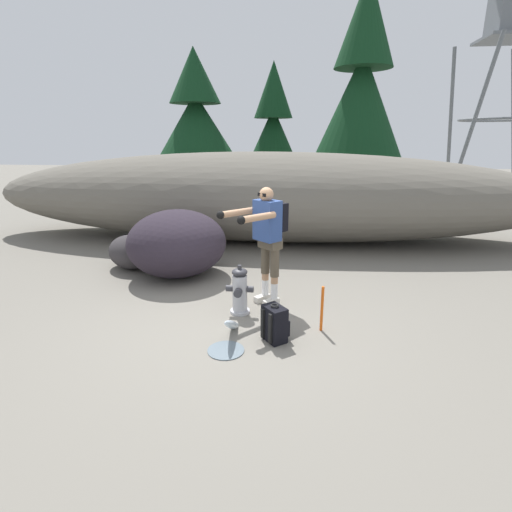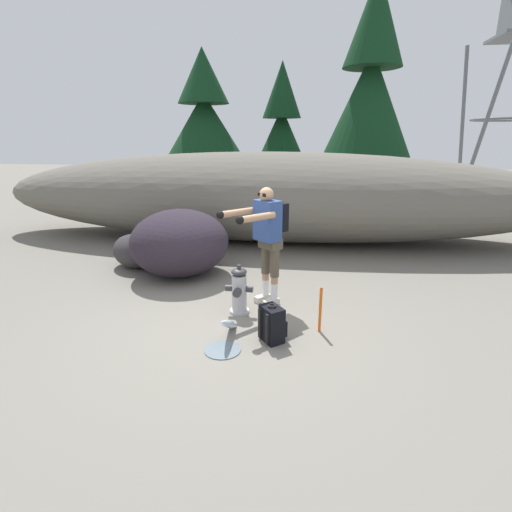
{
  "view_description": "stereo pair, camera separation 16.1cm",
  "coord_description": "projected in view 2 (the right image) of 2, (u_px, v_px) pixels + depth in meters",
  "views": [
    {
      "loc": [
        0.88,
        -4.7,
        2.37
      ],
      "look_at": [
        0.25,
        0.54,
        0.75
      ],
      "focal_mm": 27.21,
      "sensor_mm": 36.0,
      "label": 1
    },
    {
      "loc": [
        1.04,
        -4.67,
        2.37
      ],
      "look_at": [
        0.25,
        0.54,
        0.75
      ],
      "focal_mm": 27.21,
      "sensor_mm": 36.0,
      "label": 2
    }
  ],
  "objects": [
    {
      "name": "boulder_large",
      "position": [
        180.0,
        243.0,
        6.84
      ],
      "size": [
        2.36,
        2.34,
        1.18
      ],
      "primitive_type": "ellipsoid",
      "rotation": [
        0.0,
        0.0,
        3.74
      ],
      "color": "#29222C",
      "rests_on": "ground_plane"
    },
    {
      "name": "spare_backpack",
      "position": [
        272.0,
        324.0,
        4.66
      ],
      "size": [
        0.36,
        0.36,
        0.47
      ],
      "rotation": [
        0.0,
        0.0,
        0.67
      ],
      "color": "black",
      "rests_on": "ground_plane"
    },
    {
      "name": "survey_stake",
      "position": [
        320.0,
        310.0,
        4.86
      ],
      "size": [
        0.04,
        0.04,
        0.6
      ],
      "primitive_type": "cylinder",
      "color": "#E55914",
      "rests_on": "ground_plane"
    },
    {
      "name": "ground_plane",
      "position": [
        232.0,
        321.0,
        5.27
      ],
      "size": [
        56.0,
        56.0,
        0.04
      ],
      "primitive_type": "cube",
      "color": "slate"
    },
    {
      "name": "pine_tree_left",
      "position": [
        282.0,
        128.0,
        15.19
      ],
      "size": [
        2.31,
        2.31,
        5.13
      ],
      "color": "#47331E",
      "rests_on": "ground_plane"
    },
    {
      "name": "pine_tree_center",
      "position": [
        371.0,
        84.0,
        12.5
      ],
      "size": [
        2.9,
        2.9,
        7.25
      ],
      "color": "#47331E",
      "rests_on": "ground_plane"
    },
    {
      "name": "hydrant_water_jet",
      "position": [
        229.0,
        329.0,
        4.82
      ],
      "size": [
        0.43,
        1.12,
        0.59
      ],
      "color": "silver",
      "rests_on": "ground_plane"
    },
    {
      "name": "fire_hydrant",
      "position": [
        239.0,
        291.0,
        5.38
      ],
      "size": [
        0.39,
        0.33,
        0.7
      ],
      "color": "#B2B2B7",
      "rests_on": "ground_plane"
    },
    {
      "name": "utility_worker",
      "position": [
        267.0,
        232.0,
        5.46
      ],
      "size": [
        0.94,
        0.98,
        1.72
      ],
      "rotation": [
        0.0,
        0.0,
        -2.31
      ],
      "color": "beige",
      "rests_on": "ground_plane"
    },
    {
      "name": "pine_tree_far_left",
      "position": [
        204.0,
        113.0,
        13.76
      ],
      "size": [
        2.77,
        2.77,
        5.33
      ],
      "color": "#47331E",
      "rests_on": "ground_plane"
    },
    {
      "name": "boulder_mid",
      "position": [
        135.0,
        251.0,
        7.31
      ],
      "size": [
        1.21,
        1.16,
        0.63
      ],
      "primitive_type": "ellipsoid",
      "rotation": [
        0.0,
        0.0,
        5.65
      ],
      "color": "#343032",
      "rests_on": "ground_plane"
    },
    {
      "name": "dirt_embankment",
      "position": [
        270.0,
        196.0,
        9.16
      ],
      "size": [
        13.35,
        3.2,
        2.05
      ],
      "primitive_type": "ellipsoid",
      "color": "#666056",
      "rests_on": "ground_plane"
    }
  ]
}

